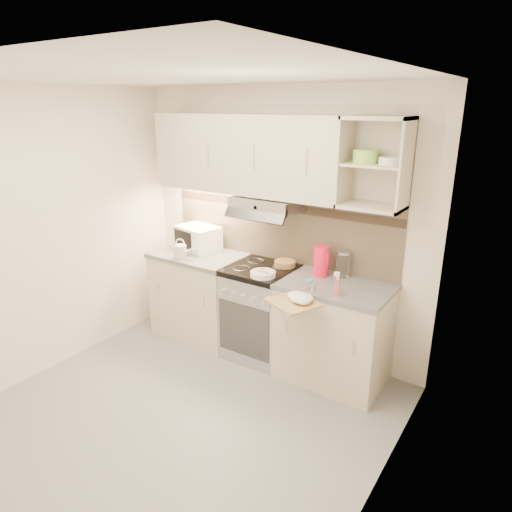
% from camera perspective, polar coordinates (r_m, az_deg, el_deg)
% --- Properties ---
extents(ground, '(3.00, 3.00, 0.00)m').
position_cam_1_polar(ground, '(3.87, -8.78, -18.86)').
color(ground, gray).
rests_on(ground, ground).
extents(room_shell, '(3.04, 2.84, 2.52)m').
position_cam_1_polar(room_shell, '(3.43, -5.98, 6.49)').
color(room_shell, '#F0E2D1').
rests_on(room_shell, ground).
extents(base_cabinet_left, '(0.90, 0.60, 0.86)m').
position_cam_1_polar(base_cabinet_left, '(4.80, -6.94, -5.01)').
color(base_cabinet_left, beige).
rests_on(base_cabinet_left, ground).
extents(worktop_left, '(0.92, 0.62, 0.04)m').
position_cam_1_polar(worktop_left, '(4.64, -7.15, 0.09)').
color(worktop_left, slate).
rests_on(worktop_left, base_cabinet_left).
extents(base_cabinet_right, '(0.90, 0.60, 0.86)m').
position_cam_1_polar(base_cabinet_right, '(4.07, 9.65, -9.65)').
color(base_cabinet_right, beige).
rests_on(base_cabinet_right, ground).
extents(worktop_right, '(0.92, 0.62, 0.04)m').
position_cam_1_polar(worktop_right, '(3.88, 10.01, -3.79)').
color(worktop_right, slate).
rests_on(worktop_right, base_cabinet_right).
extents(electric_range, '(0.60, 0.60, 0.90)m').
position_cam_1_polar(electric_range, '(4.38, 0.63, -6.97)').
color(electric_range, '#B7B7BC').
rests_on(electric_range, ground).
extents(microwave, '(0.48, 0.39, 0.24)m').
position_cam_1_polar(microwave, '(4.75, -7.28, 2.29)').
color(microwave, white).
rests_on(microwave, worktop_left).
extents(watering_can, '(0.23, 0.12, 0.19)m').
position_cam_1_polar(watering_can, '(4.51, -9.34, 0.65)').
color(watering_can, silver).
rests_on(watering_can, worktop_left).
extents(plate_stack, '(0.22, 0.22, 0.05)m').
position_cam_1_polar(plate_stack, '(3.99, 0.87, -2.26)').
color(plate_stack, white).
rests_on(plate_stack, electric_range).
extents(bread_loaf, '(0.20, 0.20, 0.05)m').
position_cam_1_polar(bread_loaf, '(4.24, 3.63, -0.94)').
color(bread_loaf, '#9C593C').
rests_on(bread_loaf, electric_range).
extents(pink_pitcher, '(0.14, 0.13, 0.27)m').
position_cam_1_polar(pink_pitcher, '(4.01, 8.14, -0.59)').
color(pink_pitcher, '#F4163C').
rests_on(pink_pitcher, worktop_right).
extents(glass_jar, '(0.12, 0.12, 0.23)m').
position_cam_1_polar(glass_jar, '(4.02, 10.78, -0.97)').
color(glass_jar, white).
rests_on(glass_jar, worktop_right).
extents(spice_jar, '(0.06, 0.06, 0.08)m').
position_cam_1_polar(spice_jar, '(3.73, 6.70, -3.54)').
color(spice_jar, silver).
rests_on(spice_jar, worktop_right).
extents(spray_bottle, '(0.08, 0.08, 0.20)m').
position_cam_1_polar(spray_bottle, '(3.65, 10.13, -3.63)').
color(spray_bottle, pink).
rests_on(spray_bottle, worktop_right).
extents(cutting_board, '(0.45, 0.43, 0.02)m').
position_cam_1_polar(cutting_board, '(3.56, 4.65, -5.85)').
color(cutting_board, '#A56C4F').
rests_on(cutting_board, base_cabinet_right).
extents(dish_towel, '(0.33, 0.30, 0.07)m').
position_cam_1_polar(dish_towel, '(3.55, 4.98, -5.11)').
color(dish_towel, white).
rests_on(dish_towel, cutting_board).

